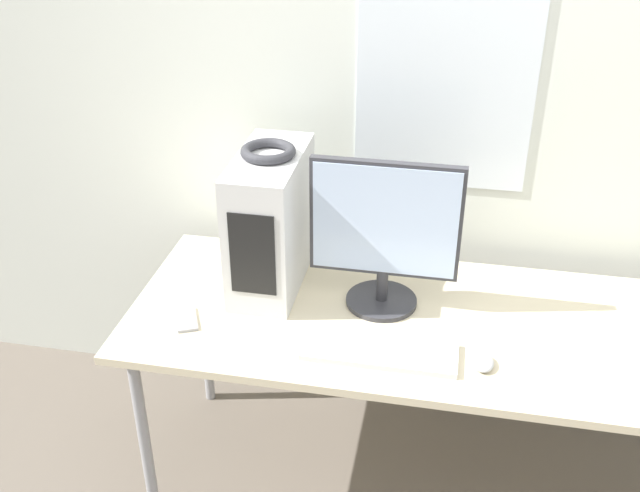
{
  "coord_description": "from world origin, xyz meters",
  "views": [
    {
      "loc": [
        -0.06,
        -1.62,
        2.15
      ],
      "look_at": [
        -0.45,
        0.39,
        0.98
      ],
      "focal_mm": 42.0,
      "sensor_mm": 36.0,
      "label": 1
    }
  ],
  "objects_px": {
    "pc_tower": "(271,221)",
    "headphones": "(268,151)",
    "mouse": "(483,362)",
    "monitor_main": "(385,232)",
    "keyboard": "(380,351)",
    "cell_phone": "(187,319)"
  },
  "relations": [
    {
      "from": "pc_tower",
      "to": "headphones",
      "type": "distance_m",
      "value": 0.25
    },
    {
      "from": "mouse",
      "to": "pc_tower",
      "type": "bearing_deg",
      "value": 154.85
    },
    {
      "from": "headphones",
      "to": "mouse",
      "type": "relative_size",
      "value": 1.94
    },
    {
      "from": "mouse",
      "to": "monitor_main",
      "type": "bearing_deg",
      "value": 140.96
    },
    {
      "from": "mouse",
      "to": "cell_phone",
      "type": "relative_size",
      "value": 0.64
    },
    {
      "from": "mouse",
      "to": "cell_phone",
      "type": "xyz_separation_m",
      "value": [
        -0.94,
        0.05,
        -0.01
      ]
    },
    {
      "from": "mouse",
      "to": "headphones",
      "type": "bearing_deg",
      "value": 154.8
    },
    {
      "from": "headphones",
      "to": "keyboard",
      "type": "distance_m",
      "value": 0.72
    },
    {
      "from": "monitor_main",
      "to": "cell_phone",
      "type": "bearing_deg",
      "value": -159.71
    },
    {
      "from": "pc_tower",
      "to": "monitor_main",
      "type": "height_order",
      "value": "monitor_main"
    },
    {
      "from": "pc_tower",
      "to": "keyboard",
      "type": "relative_size",
      "value": 1.0
    },
    {
      "from": "headphones",
      "to": "monitor_main",
      "type": "height_order",
      "value": "monitor_main"
    },
    {
      "from": "monitor_main",
      "to": "cell_phone",
      "type": "xyz_separation_m",
      "value": [
        -0.6,
        -0.22,
        -0.27
      ]
    },
    {
      "from": "headphones",
      "to": "cell_phone",
      "type": "height_order",
      "value": "headphones"
    },
    {
      "from": "pc_tower",
      "to": "mouse",
      "type": "distance_m",
      "value": 0.84
    },
    {
      "from": "monitor_main",
      "to": "mouse",
      "type": "xyz_separation_m",
      "value": [
        0.34,
        -0.27,
        -0.26
      ]
    },
    {
      "from": "pc_tower",
      "to": "cell_phone",
      "type": "distance_m",
      "value": 0.43
    },
    {
      "from": "pc_tower",
      "to": "cell_phone",
      "type": "bearing_deg",
      "value": -126.04
    },
    {
      "from": "headphones",
      "to": "monitor_main",
      "type": "bearing_deg",
      "value": -10.09
    },
    {
      "from": "keyboard",
      "to": "mouse",
      "type": "xyz_separation_m",
      "value": [
        0.31,
        0.0,
        0.0
      ]
    },
    {
      "from": "keyboard",
      "to": "cell_phone",
      "type": "height_order",
      "value": "keyboard"
    },
    {
      "from": "pc_tower",
      "to": "cell_phone",
      "type": "relative_size",
      "value": 3.27
    }
  ]
}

